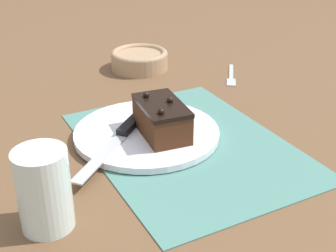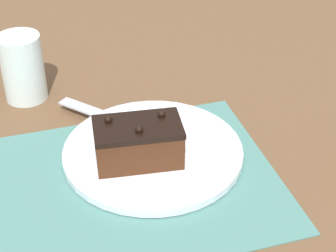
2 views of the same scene
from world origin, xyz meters
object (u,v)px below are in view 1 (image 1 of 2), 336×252
object	(u,v)px
serving_knife	(120,135)
small_bowl	(140,59)
dessert_fork	(231,76)
drinking_glass	(44,190)
chocolate_cake	(162,118)
cake_plate	(147,133)

from	to	relation	value
serving_knife	small_bowl	size ratio (longest dim) A/B	1.31
dessert_fork	drinking_glass	bearing A→B (deg)	67.39
drinking_glass	small_bowl	size ratio (longest dim) A/B	0.81
drinking_glass	dessert_fork	bearing A→B (deg)	-57.47
dessert_fork	chocolate_cake	bearing A→B (deg)	69.77
cake_plate	serving_knife	xyz separation A→B (m)	(-0.01, 0.06, 0.01)
cake_plate	dessert_fork	size ratio (longest dim) A/B	2.09
serving_knife	drinking_glass	xyz separation A→B (m)	(-0.16, 0.18, 0.04)
small_bowl	dessert_fork	xyz separation A→B (m)	(-0.16, -0.18, -0.02)
cake_plate	small_bowl	size ratio (longest dim) A/B	1.87
cake_plate	drinking_glass	xyz separation A→B (m)	(-0.17, 0.23, 0.05)
cake_plate	dessert_fork	bearing A→B (deg)	-60.08
cake_plate	small_bowl	world-z (taller)	small_bowl
cake_plate	small_bowl	distance (m)	0.38
chocolate_cake	small_bowl	xyz separation A→B (m)	(0.38, -0.13, -0.02)
small_bowl	cake_plate	bearing A→B (deg)	157.20
cake_plate	dessert_fork	world-z (taller)	cake_plate
chocolate_cake	dessert_fork	xyz separation A→B (m)	(0.21, -0.31, -0.05)
chocolate_cake	drinking_glass	bearing A→B (deg)	119.47
serving_knife	dessert_fork	bearing A→B (deg)	-104.72
chocolate_cake	small_bowl	bearing A→B (deg)	-18.86
cake_plate	chocolate_cake	world-z (taller)	chocolate_cake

